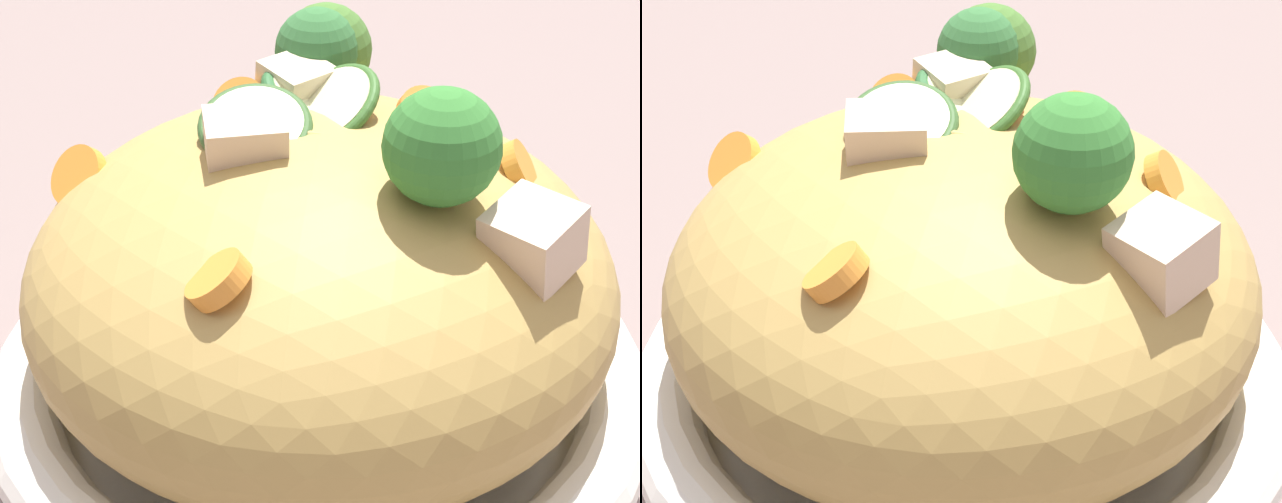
% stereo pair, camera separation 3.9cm
% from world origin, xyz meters
% --- Properties ---
extents(ground_plane, '(3.00, 3.00, 0.00)m').
position_xyz_m(ground_plane, '(0.00, 0.00, 0.00)').
color(ground_plane, slate).
extents(serving_bowl, '(0.29, 0.29, 0.05)m').
position_xyz_m(serving_bowl, '(0.00, 0.00, 0.03)').
color(serving_bowl, white).
rests_on(serving_bowl, ground_plane).
extents(noodle_heap, '(0.24, 0.24, 0.13)m').
position_xyz_m(noodle_heap, '(-0.00, 0.00, 0.09)').
color(noodle_heap, tan).
rests_on(noodle_heap, serving_bowl).
extents(broccoli_florets, '(0.13, 0.14, 0.06)m').
position_xyz_m(broccoli_florets, '(-0.00, 0.04, 0.16)').
color(broccoli_florets, '#96B97C').
rests_on(broccoli_florets, serving_bowl).
extents(carrot_coins, '(0.20, 0.16, 0.04)m').
position_xyz_m(carrot_coins, '(-0.01, 0.00, 0.14)').
color(carrot_coins, orange).
rests_on(carrot_coins, serving_bowl).
extents(zucchini_slices, '(0.09, 0.13, 0.05)m').
position_xyz_m(zucchini_slices, '(-0.03, 0.04, 0.15)').
color(zucchini_slices, beige).
rests_on(zucchini_slices, serving_bowl).
extents(chicken_chunks, '(0.15, 0.09, 0.04)m').
position_xyz_m(chicken_chunks, '(0.02, 0.00, 0.15)').
color(chicken_chunks, beige).
rests_on(chicken_chunks, serving_bowl).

